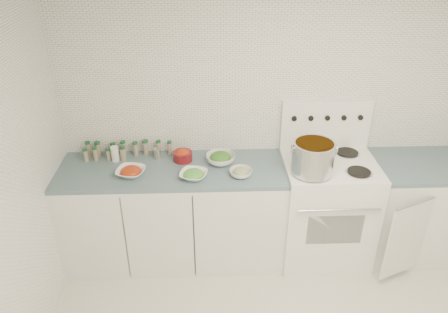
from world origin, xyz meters
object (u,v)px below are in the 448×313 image
at_px(stock_pot, 313,156).
at_px(bowl_tomato, 131,172).
at_px(stove, 325,206).
at_px(bowl_snowpea, 194,175).

bearing_deg(stock_pot, bowl_tomato, 177.01).
bearing_deg(stock_pot, stove, 39.57).
distance_m(bowl_tomato, bowl_snowpea, 0.50).
height_order(stock_pot, bowl_snowpea, stock_pot).
xyz_separation_m(stove, bowl_tomato, (-1.62, -0.09, 0.44)).
xyz_separation_m(stove, bowl_snowpea, (-1.12, -0.15, 0.43)).
xyz_separation_m(stock_pot, bowl_tomato, (-1.42, 0.07, -0.15)).
distance_m(stove, stock_pot, 0.64).
bearing_deg(stock_pot, bowl_snowpea, 179.17).
bearing_deg(bowl_tomato, stock_pot, -2.99).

